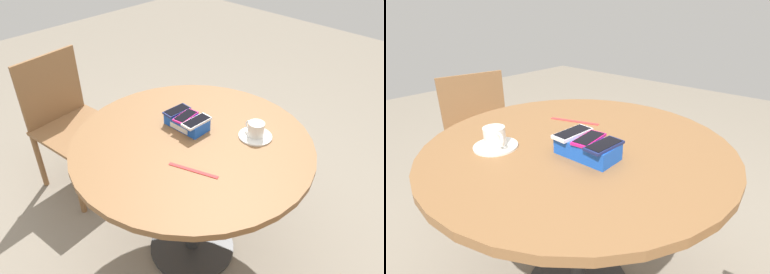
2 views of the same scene
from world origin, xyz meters
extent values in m
cylinder|color=#2D2D2D|center=(0.00, 0.00, 0.37)|extent=(0.07, 0.07, 0.70)
cylinder|color=brown|center=(0.00, 0.00, 0.73)|extent=(1.10, 1.10, 0.03)
cube|color=blue|center=(-0.10, 0.06, 0.77)|extent=(0.21, 0.11, 0.06)
cube|color=white|center=(-0.10, 0.01, 0.76)|extent=(0.11, 0.01, 0.03)
cube|color=navy|center=(-0.17, 0.07, 0.81)|extent=(0.07, 0.13, 0.01)
cube|color=black|center=(-0.17, 0.07, 0.81)|extent=(0.06, 0.12, 0.00)
cube|color=#D11975|center=(-0.10, 0.06, 0.81)|extent=(0.08, 0.13, 0.01)
cube|color=black|center=(-0.10, 0.06, 0.81)|extent=(0.07, 0.12, 0.00)
cube|color=silver|center=(-0.03, 0.06, 0.81)|extent=(0.07, 0.15, 0.01)
cube|color=black|center=(-0.03, 0.06, 0.81)|extent=(0.06, 0.13, 0.00)
cylinder|color=silver|center=(0.19, 0.23, 0.75)|extent=(0.15, 0.15, 0.01)
cylinder|color=silver|center=(0.19, 0.23, 0.79)|extent=(0.08, 0.08, 0.07)
cylinder|color=olive|center=(0.19, 0.23, 0.82)|extent=(0.07, 0.07, 0.00)
torus|color=silver|center=(0.15, 0.23, 0.79)|extent=(0.05, 0.02, 0.05)
cube|color=red|center=(0.15, -0.15, 0.75)|extent=(0.21, 0.09, 0.00)
cube|color=brown|center=(0.93, -0.19, 0.42)|extent=(0.53, 0.53, 0.02)
cube|color=brown|center=(1.15, -0.23, 0.62)|extent=(0.10, 0.42, 0.37)
cylinder|color=brown|center=(0.77, 0.05, 0.21)|extent=(0.04, 0.04, 0.41)
cylinder|color=brown|center=(0.69, -0.35, 0.21)|extent=(0.04, 0.04, 0.41)
cylinder|color=brown|center=(1.17, -0.03, 0.21)|extent=(0.04, 0.04, 0.41)
cylinder|color=brown|center=(1.09, -0.43, 0.21)|extent=(0.04, 0.04, 0.41)
camera|label=1|loc=(0.97, -0.99, 1.74)|focal=35.00mm
camera|label=2|loc=(-0.66, 0.75, 1.20)|focal=28.00mm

